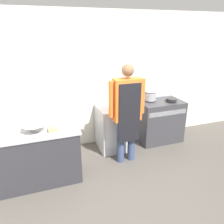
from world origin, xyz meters
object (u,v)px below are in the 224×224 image
at_px(plastic_tub, 53,129).
at_px(stove, 159,121).
at_px(person_cook, 127,109).
at_px(mixing_bowl, 34,128).
at_px(stock_pot, 150,95).
at_px(fridge_unit, 112,128).
at_px(saute_pan, 172,100).

bearing_deg(plastic_tub, stove, 16.22).
distance_m(person_cook, mixing_bowl, 1.56).
bearing_deg(mixing_bowl, stock_pot, 16.60).
bearing_deg(stove, fridge_unit, 179.57).
xyz_separation_m(person_cook, plastic_tub, (-1.28, -0.14, -0.13)).
xyz_separation_m(stock_pot, saute_pan, (0.40, -0.21, -0.08)).
bearing_deg(saute_pan, mixing_bowl, -169.89).
xyz_separation_m(mixing_bowl, saute_pan, (2.76, 0.49, 0.02)).
xyz_separation_m(mixing_bowl, plastic_tub, (0.27, -0.07, -0.02)).
height_order(mixing_bowl, stock_pot, stock_pot).
height_order(stove, stock_pot, stock_pot).
xyz_separation_m(fridge_unit, mixing_bowl, (-1.47, -0.60, 0.49)).
height_order(stock_pot, saute_pan, stock_pot).
bearing_deg(saute_pan, stock_pot, 151.90).
xyz_separation_m(fridge_unit, plastic_tub, (-1.20, -0.68, 0.47)).
relative_size(stove, saute_pan, 4.23).
xyz_separation_m(fridge_unit, person_cook, (0.09, -0.54, 0.59)).
distance_m(person_cook, stock_pot, 1.03).
bearing_deg(stove, saute_pan, -29.31).
height_order(fridge_unit, plastic_tub, plastic_tub).
xyz_separation_m(plastic_tub, saute_pan, (2.48, 0.56, 0.04)).
height_order(stove, plastic_tub, plastic_tub).
distance_m(stove, fridge_unit, 1.10).
distance_m(fridge_unit, stock_pot, 1.07).
xyz_separation_m(person_cook, saute_pan, (1.20, 0.43, -0.09)).
distance_m(mixing_bowl, saute_pan, 2.80).
relative_size(person_cook, plastic_tub, 12.60).
bearing_deg(stock_pot, stove, -27.01).
bearing_deg(mixing_bowl, person_cook, 2.35).
distance_m(stove, person_cook, 1.29).
height_order(mixing_bowl, plastic_tub, mixing_bowl).
bearing_deg(fridge_unit, saute_pan, -5.02).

